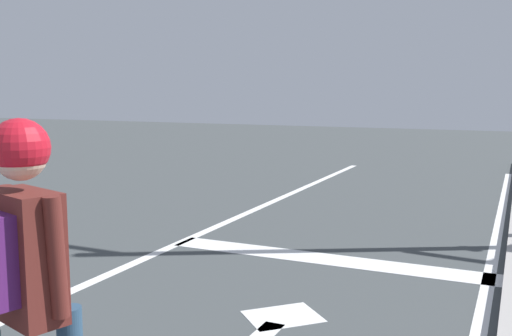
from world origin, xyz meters
TOP-DOWN VIEW (x-y plane):
  - lane_line_center at (-0.39, 6.00)m, footprint 0.12×20.00m
  - stop_bar at (1.36, 8.36)m, footprint 3.50×0.40m
  - lane_arrow_head at (1.53, 6.71)m, footprint 0.71×0.71m
  - skater at (1.36, 4.30)m, footprint 0.43×0.60m

SIDE VIEW (x-z plane):
  - lane_line_center at x=-0.39m, z-range 0.00..0.01m
  - stop_bar at x=1.36m, z-range 0.00..0.01m
  - lane_arrow_head at x=1.53m, z-range 0.00..0.01m
  - skater at x=1.36m, z-range 0.28..1.86m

